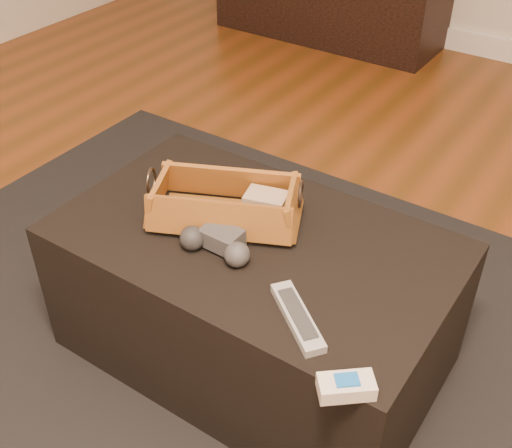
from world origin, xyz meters
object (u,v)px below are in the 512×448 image
Objects in this scene: wicker_basket at (225,205)px; ottoman at (254,298)px; tv_remote at (217,215)px; cream_gadget at (346,386)px; silver_remote at (297,317)px; game_controller at (217,243)px.

ottoman is at bearing -10.00° from wicker_basket.
tv_remote is 0.47× the size of wicker_basket.
wicker_basket reaches higher than cream_gadget.
wicker_basket is 0.40m from silver_remote.
silver_remote is (0.28, -0.09, -0.02)m from game_controller.
tv_remote is at bearing -178.21° from ottoman.
ottoman is 2.35× the size of wicker_basket.
game_controller reaches higher than silver_remote.
tv_remote is 1.73× the size of cream_gadget.
wicker_basket is 0.61m from cream_gadget.
ottoman is 5.11× the size of silver_remote.
silver_remote is 1.67× the size of cream_gadget.
game_controller is at bearing -109.81° from ottoman.
silver_remote is at bearing -58.38° from tv_remote.
cream_gadget is at bearing -35.86° from ottoman.
cream_gadget is at bearing -32.56° from silver_remote.
silver_remote is (0.24, -0.19, 0.22)m from ottoman.
tv_remote is (-0.11, -0.00, 0.23)m from ottoman.
cream_gadget reaches higher than silver_remote.
game_controller is 0.29m from silver_remote.
tv_remote is 1.03× the size of silver_remote.
silver_remote is at bearing 147.44° from cream_gadget.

